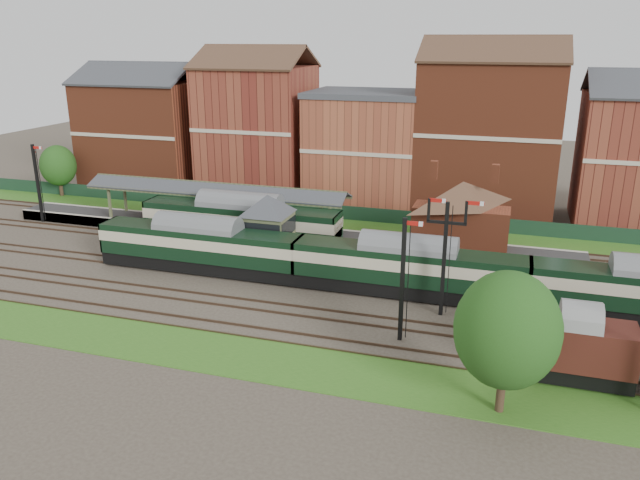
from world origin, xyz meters
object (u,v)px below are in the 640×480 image
(signal_box, at_px, (268,228))
(semaphore_bracket, at_px, (445,251))
(goods_van_a, at_px, (577,347))
(platform_railcar, at_px, (241,222))
(dmu_train, at_px, (408,267))

(signal_box, xyz_separation_m, semaphore_bracket, (15.04, -5.75, 1.44))
(signal_box, xyz_separation_m, goods_van_a, (23.06, -12.25, -1.12))
(platform_railcar, bearing_deg, signal_box, -39.35)
(dmu_train, bearing_deg, goods_van_a, -39.63)
(platform_railcar, relative_size, goods_van_a, 3.03)
(goods_van_a, bearing_deg, platform_railcar, 150.17)
(semaphore_bracket, distance_m, platform_railcar, 21.14)
(semaphore_bracket, xyz_separation_m, platform_railcar, (-19.00, 9.00, -2.18))
(dmu_train, height_order, platform_railcar, platform_railcar)
(signal_box, bearing_deg, dmu_train, -14.92)
(semaphore_bracket, bearing_deg, platform_railcar, 154.66)
(semaphore_bracket, height_order, goods_van_a, semaphore_bracket)
(dmu_train, bearing_deg, platform_railcar, 158.09)
(platform_railcar, bearing_deg, dmu_train, -21.91)
(signal_box, bearing_deg, semaphore_bracket, -20.92)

